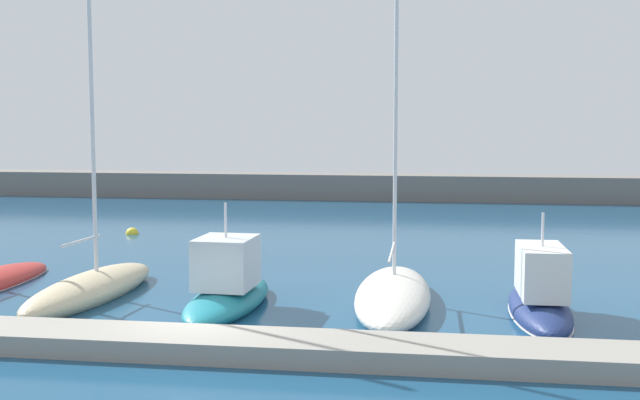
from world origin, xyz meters
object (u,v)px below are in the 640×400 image
object	(u,v)px
sailboat_sand_third	(91,286)
mooring_buoy_yellow	(132,234)
motorboat_navy_sixth	(540,297)
sailboat_ivory_fifth	(393,292)
motorboat_teal_fourth	(228,287)

from	to	relation	value
sailboat_sand_third	mooring_buoy_yellow	bearing A→B (deg)	21.00
motorboat_navy_sixth	sailboat_ivory_fifth	bearing A→B (deg)	81.08
motorboat_teal_fourth	sailboat_ivory_fifth	world-z (taller)	sailboat_ivory_fifth
mooring_buoy_yellow	motorboat_navy_sixth	bearing A→B (deg)	-38.15
sailboat_sand_third	sailboat_ivory_fifth	distance (m)	9.95
sailboat_sand_third	sailboat_ivory_fifth	xyz separation A→B (m)	(9.94, 0.37, 0.02)
sailboat_sand_third	motorboat_teal_fourth	world-z (taller)	sailboat_sand_third
sailboat_sand_third	motorboat_navy_sixth	xyz separation A→B (m)	(14.38, -0.27, 0.17)
sailboat_sand_third	motorboat_navy_sixth	world-z (taller)	sailboat_sand_third
motorboat_teal_fourth	sailboat_ivory_fifth	distance (m)	5.22
motorboat_teal_fourth	sailboat_sand_third	bearing A→B (deg)	83.66
sailboat_sand_third	mooring_buoy_yellow	distance (m)	15.11
sailboat_ivory_fifth	mooring_buoy_yellow	distance (m)	20.08
sailboat_ivory_fifth	motorboat_navy_sixth	distance (m)	4.49
sailboat_sand_third	sailboat_ivory_fifth	world-z (taller)	sailboat_ivory_fifth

